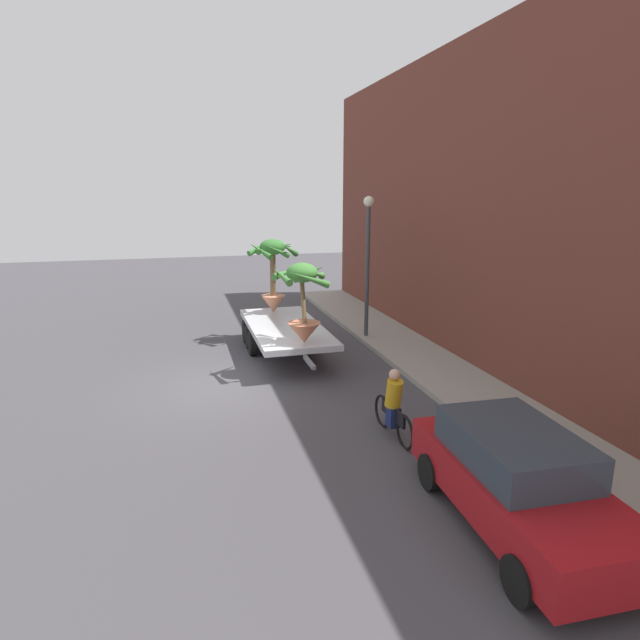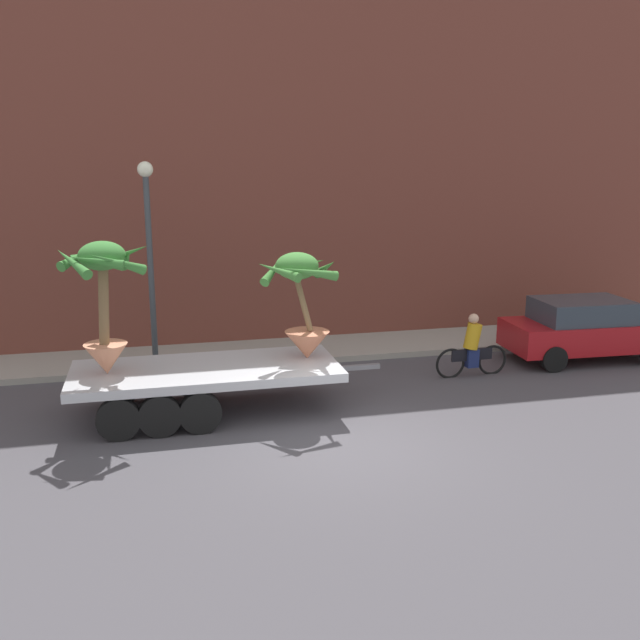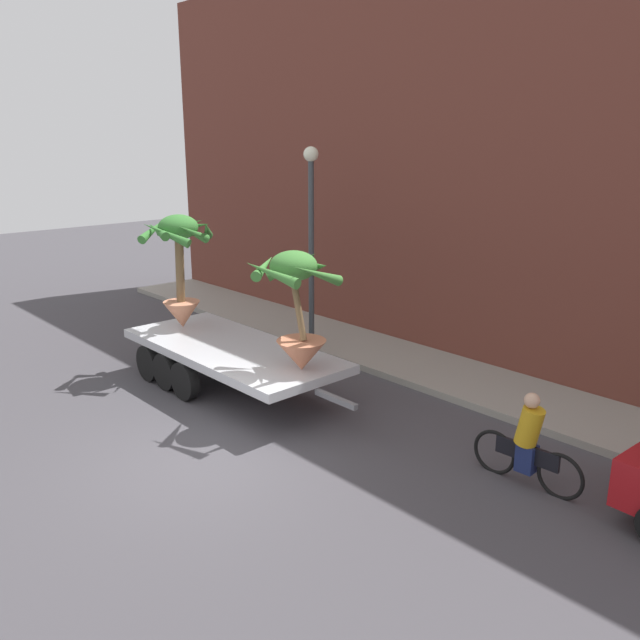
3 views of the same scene
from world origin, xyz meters
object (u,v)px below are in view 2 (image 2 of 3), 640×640
at_px(cyclist, 472,348).
at_px(parked_car, 586,328).
at_px(flatbed_trailer, 194,379).
at_px(potted_palm_middle, 104,295).
at_px(street_lamp, 149,238).
at_px(potted_palm_rear, 302,302).

distance_m(cyclist, parked_car, 3.45).
distance_m(flatbed_trailer, cyclist, 6.64).
bearing_deg(flatbed_trailer, potted_palm_middle, -179.24).
bearing_deg(street_lamp, flatbed_trailer, -77.00).
bearing_deg(potted_palm_rear, flatbed_trailer, -177.46).
height_order(potted_palm_middle, parked_car, potted_palm_middle).
xyz_separation_m(parked_car, street_lamp, (-10.68, 1.52, 2.41)).
height_order(flatbed_trailer, potted_palm_rear, potted_palm_rear).
relative_size(cyclist, parked_car, 0.44).
relative_size(potted_palm_rear, cyclist, 1.21).
height_order(flatbed_trailer, cyclist, cyclist).
distance_m(flatbed_trailer, street_lamp, 4.05).
relative_size(potted_palm_middle, parked_car, 0.61).
xyz_separation_m(flatbed_trailer, cyclist, (6.56, 1.04, -0.08)).
distance_m(flatbed_trailer, potted_palm_rear, 2.68).
xyz_separation_m(potted_palm_middle, parked_car, (11.57, 1.62, -1.70)).
distance_m(cyclist, street_lamp, 7.99).
xyz_separation_m(potted_palm_middle, cyclist, (8.17, 1.06, -1.86)).
bearing_deg(flatbed_trailer, street_lamp, 103.00).
bearing_deg(potted_palm_middle, potted_palm_rear, 1.80).
distance_m(potted_palm_rear, cyclist, 4.66).
bearing_deg(potted_palm_rear, street_lamp, 134.52).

